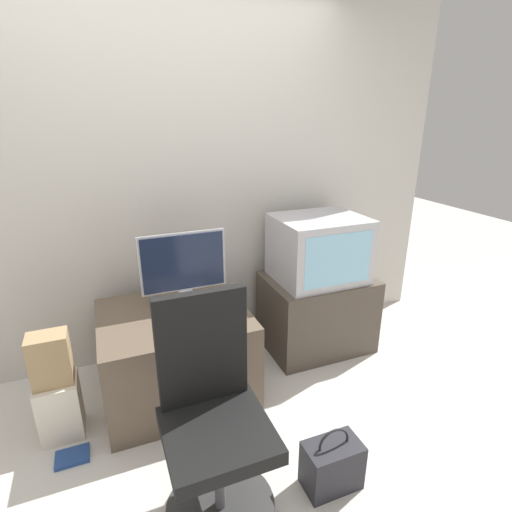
# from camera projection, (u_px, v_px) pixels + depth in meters

# --- Properties ---
(ground_plane) EXTENTS (12.00, 12.00, 0.00)m
(ground_plane) POSITION_uv_depth(u_px,v_px,m) (232.00, 477.00, 2.04)
(ground_plane) COLOR beige
(wall_back) EXTENTS (4.40, 0.05, 2.60)m
(wall_back) POSITION_uv_depth(u_px,v_px,m) (166.00, 182.00, 2.75)
(wall_back) COLOR beige
(wall_back) RESTS_ON ground_plane
(desk) EXTENTS (0.90, 0.78, 0.58)m
(desk) POSITION_uv_depth(u_px,v_px,m) (176.00, 353.00, 2.58)
(desk) COLOR brown
(desk) RESTS_ON ground_plane
(side_stand) EXTENTS (0.79, 0.58, 0.58)m
(side_stand) POSITION_uv_depth(u_px,v_px,m) (316.00, 312.00, 3.11)
(side_stand) COLOR #4C4238
(side_stand) RESTS_ON ground_plane
(main_monitor) EXTENTS (0.55, 0.17, 0.48)m
(main_monitor) POSITION_uv_depth(u_px,v_px,m) (184.00, 267.00, 2.54)
(main_monitor) COLOR silver
(main_monitor) RESTS_ON desk
(keyboard) EXTENTS (0.31, 0.10, 0.01)m
(keyboard) POSITION_uv_depth(u_px,v_px,m) (194.00, 314.00, 2.46)
(keyboard) COLOR white
(keyboard) RESTS_ON desk
(mouse) EXTENTS (0.06, 0.03, 0.03)m
(mouse) POSITION_uv_depth(u_px,v_px,m) (226.00, 307.00, 2.52)
(mouse) COLOR black
(mouse) RESTS_ON desk
(crt_tv) EXTENTS (0.63, 0.53, 0.47)m
(crt_tv) POSITION_uv_depth(u_px,v_px,m) (319.00, 248.00, 2.92)
(crt_tv) COLOR #B7B7BC
(crt_tv) RESTS_ON side_stand
(office_chair) EXTENTS (0.51, 0.51, 1.04)m
(office_chair) POSITION_uv_depth(u_px,v_px,m) (213.00, 424.00, 1.78)
(office_chair) COLOR #333333
(office_chair) RESTS_ON ground_plane
(cardboard_box_lower) EXTENTS (0.22, 0.22, 0.35)m
(cardboard_box_lower) POSITION_uv_depth(u_px,v_px,m) (60.00, 407.00, 2.27)
(cardboard_box_lower) COLOR beige
(cardboard_box_lower) RESTS_ON ground_plane
(cardboard_box_upper) EXTENTS (0.20, 0.15, 0.30)m
(cardboard_box_upper) POSITION_uv_depth(u_px,v_px,m) (50.00, 359.00, 2.16)
(cardboard_box_upper) COLOR #A3845B
(cardboard_box_upper) RESTS_ON cardboard_box_lower
(handbag) EXTENTS (0.28, 0.17, 0.35)m
(handbag) POSITION_uv_depth(u_px,v_px,m) (332.00, 464.00, 1.96)
(handbag) COLOR #232328
(handbag) RESTS_ON ground_plane
(book) EXTENTS (0.17, 0.13, 0.02)m
(book) POSITION_uv_depth(u_px,v_px,m) (72.00, 457.00, 2.14)
(book) COLOR navy
(book) RESTS_ON ground_plane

